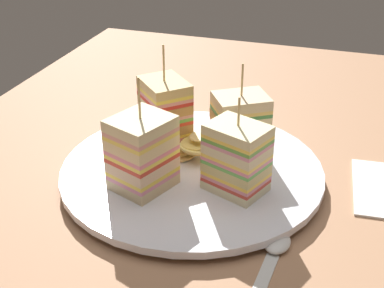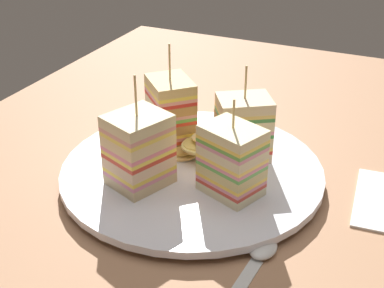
% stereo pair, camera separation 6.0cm
% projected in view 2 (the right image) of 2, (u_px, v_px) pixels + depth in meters
% --- Properties ---
extents(ground_plane, '(1.03, 0.71, 0.02)m').
position_uv_depth(ground_plane, '(192.00, 185.00, 0.63)').
color(ground_plane, '#A47554').
extents(plate, '(0.30, 0.30, 0.02)m').
position_uv_depth(plate, '(192.00, 171.00, 0.62)').
color(plate, white).
rests_on(plate, ground_plane).
extents(sandwich_wedge_0, '(0.07, 0.08, 0.11)m').
position_uv_depth(sandwich_wedge_0, '(243.00, 128.00, 0.62)').
color(sandwich_wedge_0, beige).
rests_on(sandwich_wedge_0, plate).
extents(sandwich_wedge_1, '(0.08, 0.08, 0.13)m').
position_uv_depth(sandwich_wedge_1, '(171.00, 112.00, 0.65)').
color(sandwich_wedge_1, beige).
rests_on(sandwich_wedge_1, plate).
extents(sandwich_wedge_2, '(0.08, 0.07, 0.13)m').
position_uv_depth(sandwich_wedge_2, '(139.00, 150.00, 0.57)').
color(sandwich_wedge_2, '#D3B98B').
rests_on(sandwich_wedge_2, plate).
extents(sandwich_wedge_3, '(0.06, 0.07, 0.11)m').
position_uv_depth(sandwich_wedge_3, '(231.00, 161.00, 0.56)').
color(sandwich_wedge_3, beige).
rests_on(sandwich_wedge_3, plate).
extents(chip_pile, '(0.06, 0.08, 0.03)m').
position_uv_depth(chip_pile, '(194.00, 146.00, 0.63)').
color(chip_pile, '#F4D182').
rests_on(chip_pile, plate).
extents(spoon, '(0.14, 0.03, 0.01)m').
position_uv_depth(spoon, '(256.00, 259.00, 0.50)').
color(spoon, silver).
rests_on(spoon, ground_plane).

